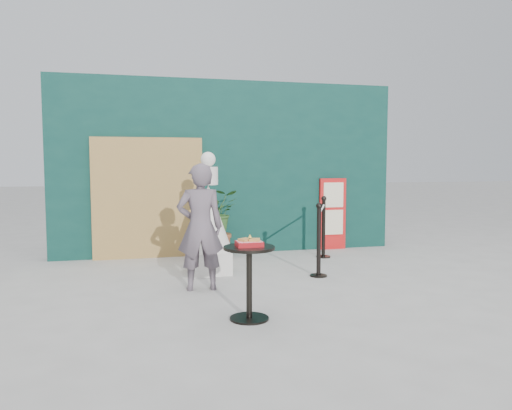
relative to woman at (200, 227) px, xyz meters
The scene contains 10 objects.
ground 1.33m from the woman, 36.46° to the right, with size 60.00×60.00×0.00m, color #ADAAA5.
back_wall 2.75m from the woman, 71.06° to the left, with size 6.00×0.30×3.00m, color #0A302B.
bamboo_fence 2.37m from the woman, 103.14° to the left, with size 1.80×0.08×2.00m, color tan.
woman is the anchor object (origin of this frame).
menu_board 3.61m from the woman, 39.99° to the left, with size 0.50×0.07×1.30m.
statue 0.96m from the woman, 74.67° to the left, with size 0.68×0.68×1.74m.
cafe_table 1.37m from the woman, 76.66° to the right, with size 0.52×0.52×0.75m.
food_basket 1.34m from the woman, 76.55° to the right, with size 0.26×0.19×0.11m.
planter 2.14m from the woman, 74.05° to the left, with size 0.67×0.58×1.14m.
stanchion_barrier 2.24m from the woman, 25.74° to the left, with size 0.84×1.54×1.03m.
Camera 1 is at (-1.72, -5.48, 1.59)m, focal length 35.00 mm.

